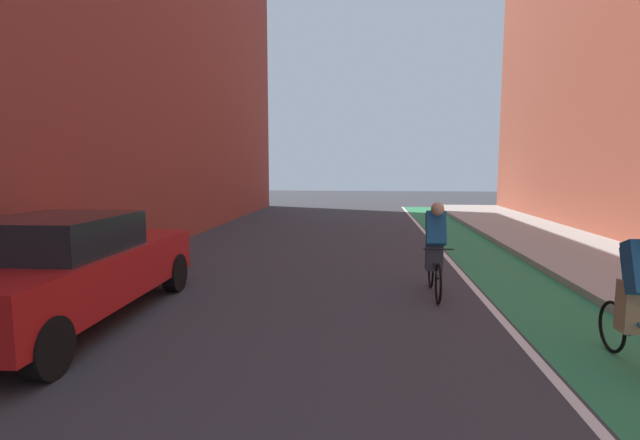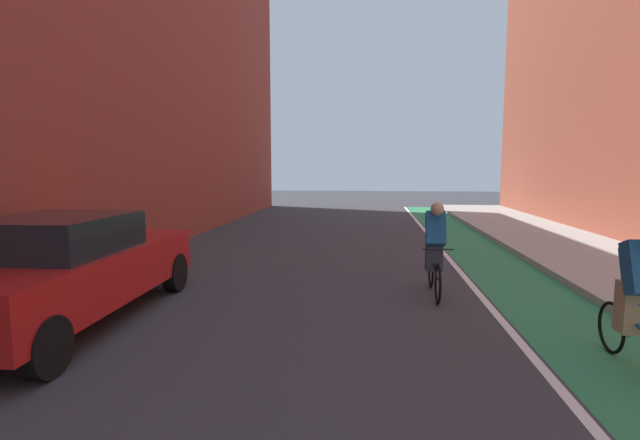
% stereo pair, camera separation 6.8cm
% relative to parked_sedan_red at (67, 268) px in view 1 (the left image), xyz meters
% --- Properties ---
extents(ground_plane, '(70.54, 70.54, 0.00)m').
position_rel_parked_sedan_red_xyz_m(ground_plane, '(3.36, 2.07, -0.79)').
color(ground_plane, '#38383D').
extents(bike_lane_paint, '(1.60, 32.07, 0.00)m').
position_rel_parked_sedan_red_xyz_m(bike_lane_paint, '(6.97, 4.07, -0.78)').
color(bike_lane_paint, '#2D8451').
rests_on(bike_lane_paint, ground).
extents(lane_divider_stripe, '(0.12, 32.07, 0.00)m').
position_rel_parked_sedan_red_xyz_m(lane_divider_stripe, '(6.07, 4.07, -0.78)').
color(lane_divider_stripe, white).
rests_on(lane_divider_stripe, ground).
extents(sidewalk_right, '(3.31, 32.07, 0.14)m').
position_rel_parked_sedan_red_xyz_m(sidewalk_right, '(9.43, 4.07, -0.72)').
color(sidewalk_right, '#A8A59E').
rests_on(sidewalk_right, ground).
extents(parked_sedan_red, '(1.96, 4.62, 1.53)m').
position_rel_parked_sedan_red_xyz_m(parked_sedan_red, '(0.00, 0.00, 0.00)').
color(parked_sedan_red, red).
rests_on(parked_sedan_red, ground).
extents(cyclist_mid, '(0.48, 1.66, 1.59)m').
position_rel_parked_sedan_red_xyz_m(cyclist_mid, '(7.02, -0.84, 0.06)').
color(cyclist_mid, black).
rests_on(cyclist_mid, ground).
extents(cyclist_trailing, '(0.48, 1.70, 1.61)m').
position_rel_parked_sedan_red_xyz_m(cyclist_trailing, '(5.28, 2.02, 0.06)').
color(cyclist_trailing, black).
rests_on(cyclist_trailing, ground).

